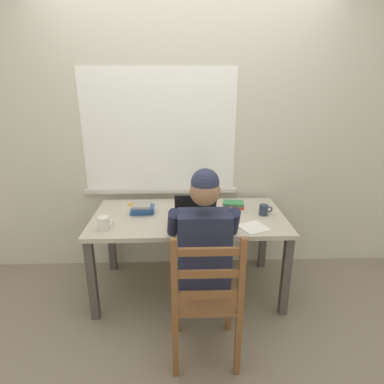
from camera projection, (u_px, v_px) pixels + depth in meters
ground_plane at (189, 288)px, 2.86m from camera, size 8.00×8.00×0.00m
back_wall at (186, 134)px, 2.89m from camera, size 6.00×0.08×2.60m
desk at (189, 224)px, 2.66m from camera, size 1.56×0.80×0.70m
seated_person at (203, 244)px, 2.19m from camera, size 0.50×0.60×1.25m
wooden_chair at (206, 298)px, 2.00m from camera, size 0.42×0.42×0.95m
laptop at (196, 218)px, 2.46m from camera, size 0.33×0.33×0.22m
computer_mouse at (232, 224)px, 2.44m from camera, size 0.06×0.10×0.03m
coffee_mug_white at (104, 223)px, 2.37m from camera, size 0.12×0.08×0.10m
coffee_mug_dark at (264, 210)px, 2.63m from camera, size 0.11×0.07×0.09m
coffee_mug_spare at (194, 203)px, 2.76m from camera, size 0.11×0.08×0.10m
book_stack_main at (142, 208)px, 2.66m from camera, size 0.20×0.16×0.09m
book_stack_side at (234, 207)px, 2.72m from camera, size 0.19×0.17×0.07m
paper_pile_near_laptop at (253, 227)px, 2.41m from camera, size 0.25×0.26×0.01m
paper_pile_back_corner at (193, 228)px, 2.38m from camera, size 0.21×0.18×0.01m
landscape_photo_print at (135, 204)px, 2.87m from camera, size 0.14×0.10×0.00m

